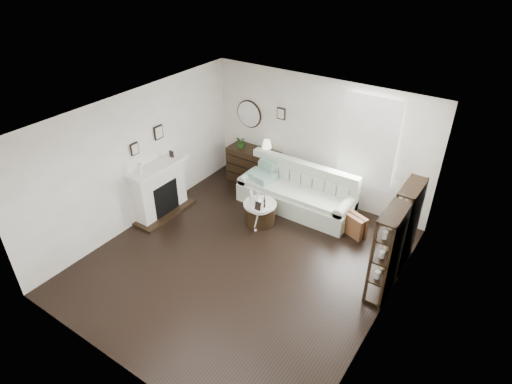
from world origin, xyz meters
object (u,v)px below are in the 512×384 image
Objects in this scene: sofa at (297,194)px; dresser at (254,166)px; drum_table at (260,213)px; pedestal_table at (260,209)px.

sofa is 2.01× the size of dresser.
drum_table is 0.29m from pedestal_table.
pedestal_table is (0.10, -0.15, 0.22)m from drum_table.
sofa reaches higher than pedestal_table.
sofa is at bearing 77.38° from pedestal_table.
drum_table is 1.33× the size of pedestal_table.
pedestal_table is at bearing -51.78° from dresser.
dresser is 1.69m from drum_table.
sofa is 1.11m from pedestal_table.
dresser is at bearing 128.22° from pedestal_table.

